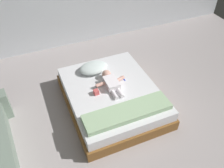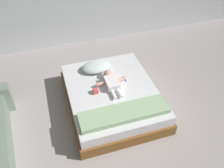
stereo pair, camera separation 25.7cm
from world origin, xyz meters
TOP-DOWN VIEW (x-y plane):
  - ground_plane at (0.00, 0.00)m, footprint 8.00×8.00m
  - bed at (0.03, 0.83)m, footprint 1.43×1.76m
  - pillow at (-0.09, 1.37)m, footprint 0.49×0.35m
  - baby at (0.04, 0.93)m, footprint 0.50×0.61m
  - toothbrush at (0.30, 1.00)m, footprint 0.01×0.13m
  - blanket at (0.03, 0.26)m, footprint 1.29×0.34m
  - toy_block at (-0.24, 0.82)m, footprint 0.08×0.08m

SIDE VIEW (x-z plane):
  - ground_plane at x=0.00m, z-range 0.00..0.00m
  - bed at x=0.03m, z-range 0.00..0.35m
  - toothbrush at x=0.30m, z-range 0.35..0.38m
  - blanket at x=0.03m, z-range 0.36..0.43m
  - toy_block at x=-0.24m, z-range 0.36..0.43m
  - baby at x=0.04m, z-range 0.34..0.50m
  - pillow at x=-0.09m, z-range 0.36..0.50m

